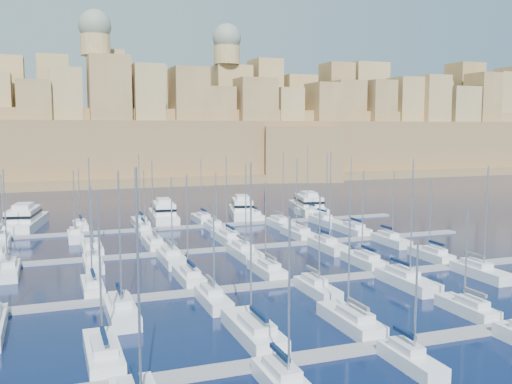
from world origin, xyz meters
name	(u,v)px	position (x,y,z in m)	size (l,w,h in m)	color
ground	(262,263)	(0.00, 0.00, 0.00)	(600.00, 600.00, 0.00)	black
pontoon_near	(395,344)	(0.00, -34.00, 0.20)	(84.00, 2.00, 0.40)	slate
pontoon_mid_near	(296,282)	(0.00, -12.00, 0.20)	(84.00, 2.00, 0.40)	slate
pontoon_mid_far	(240,248)	(0.00, 10.00, 0.20)	(84.00, 2.00, 0.40)	slate
pontoon_far	(205,226)	(0.00, 32.00, 0.20)	(84.00, 2.00, 0.40)	slate
sailboat_1	(103,353)	(-25.10, -28.48, 0.75)	(2.78, 9.27, 14.46)	silver
sailboat_2	(253,330)	(-11.43, -27.86, 0.78)	(3.16, 10.54, 16.69)	silver
sailboat_3	(351,320)	(-1.41, -28.43, 0.74)	(2.81, 9.38, 13.48)	silver
sailboat_4	(467,308)	(12.07, -29.19, 0.72)	(2.35, 7.82, 11.98)	silver
sailboat_8	(286,384)	(-12.95, -39.13, 0.74)	(2.54, 8.47, 13.67)	silver
sailboat_9	(411,360)	(-1.56, -38.48, 0.70)	(2.15, 7.16, 10.91)	silver
sailboat_13	(93,287)	(-24.39, -7.16, 0.71)	(2.37, 7.89, 11.55)	silver
sailboat_14	(189,277)	(-12.54, -6.81, 0.74)	(2.58, 8.60, 14.07)	silver
sailboat_15	(267,270)	(-1.85, -6.72, 0.73)	(2.63, 8.78, 12.80)	silver
sailboat_16	(364,260)	(13.02, -6.67, 0.74)	(2.66, 8.88, 13.98)	silver
sailboat_17	(431,255)	(24.40, -6.91, 0.72)	(2.52, 8.39, 12.50)	silver
sailboat_19	(121,311)	(-22.32, -17.72, 0.76)	(2.90, 9.68, 15.65)	silver
sailboat_20	(213,299)	(-12.23, -16.91, 0.72)	(2.41, 8.04, 12.42)	silver
sailboat_21	(317,288)	(0.46, -17.07, 0.73)	(2.51, 8.36, 12.75)	silver
sailboat_22	(407,281)	(12.35, -17.97, 0.77)	(3.06, 10.19, 16.11)	silver
sailboat_23	(480,272)	(24.10, -17.55, 0.75)	(2.80, 9.33, 15.08)	silver
sailboat_25	(92,247)	(-22.85, 15.86, 0.76)	(2.99, 9.96, 15.18)	silver
sailboat_26	(154,244)	(-13.06, 15.35, 0.75)	(2.68, 8.92, 14.57)	silver
sailboat_27	(228,238)	(-0.22, 16.17, 0.77)	(3.18, 10.59, 15.19)	silver
sailboat_28	(298,233)	(12.82, 15.75, 0.75)	(2.92, 9.74, 14.48)	silver
sailboat_29	(352,229)	(23.87, 15.91, 0.76)	(3.02, 10.07, 14.49)	silver
sailboat_30	(8,270)	(-34.34, 4.64, 0.75)	(2.68, 8.95, 14.56)	silver
sailboat_31	(93,263)	(-23.44, 5.01, 0.72)	(2.46, 8.20, 11.83)	silver
sailboat_32	(172,258)	(-12.45, 4.33, 0.74)	(2.88, 9.58, 12.91)	silver
sailboat_33	(245,252)	(-1.30, 4.11, 0.76)	(3.01, 10.03, 14.66)	silver
sailboat_34	(328,245)	(12.93, 4.33, 0.77)	(2.88, 9.58, 16.21)	silver
sailboat_35	(391,240)	(24.98, 4.74, 0.73)	(2.62, 8.74, 12.75)	silver
sailboat_36	(3,231)	(-37.02, 36.83, 0.71)	(2.36, 7.86, 11.31)	silver
sailboat_37	(80,226)	(-23.40, 37.21, 0.72)	(2.59, 8.64, 12.07)	silver
sailboat_38	(140,222)	(-11.89, 37.32, 0.75)	(2.66, 8.85, 14.60)	silver
sailboat_39	(202,219)	(0.87, 37.51, 0.74)	(2.77, 9.25, 13.41)	silver
sailboat_40	(252,216)	(11.91, 37.58, 0.74)	(2.82, 9.39, 12.83)	silver
sailboat_41	(308,213)	(25.22, 37.54, 0.76)	(2.79, 9.31, 16.02)	silver
sailboat_42	(1,241)	(-36.76, 26.35, 0.75)	(2.86, 9.53, 13.92)	silver
sailboat_43	(75,236)	(-24.81, 26.90, 0.72)	(2.52, 8.41, 12.51)	silver
sailboat_44	(144,232)	(-12.77, 26.88, 0.72)	(2.54, 8.46, 12.32)	silver
sailboat_45	(215,227)	(0.67, 26.86, 0.72)	(2.55, 8.50, 11.62)	silver
sailboat_46	(282,224)	(13.88, 25.83, 0.77)	(3.18, 10.58, 15.20)	silver
sailboat_47	(325,221)	(23.55, 26.18, 0.76)	(2.96, 9.87, 15.16)	silver
motor_yacht_a	(24,220)	(-33.54, 42.48, 1.73)	(8.94, 19.40, 5.25)	silver
motor_yacht_b	(164,214)	(-6.49, 41.14, 1.73)	(5.92, 16.22, 5.25)	silver
motor_yacht_c	(242,210)	(10.81, 41.02, 1.73)	(8.19, 16.30, 5.25)	silver
motor_yacht_d	(308,205)	(27.37, 42.25, 1.73)	(9.05, 18.93, 5.25)	silver
fortified_city	(123,140)	(-0.19, 155.26, 14.74)	(460.00, 108.95, 59.52)	brown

